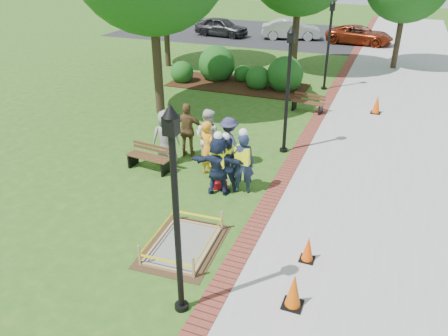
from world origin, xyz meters
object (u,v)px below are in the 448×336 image
at_px(wet_concrete_pad, 183,238).
at_px(hivis_worker_b, 243,162).
at_px(hivis_worker_c, 225,162).
at_px(bench_near, 149,162).
at_px(lamp_near, 175,202).
at_px(cone_front, 294,291).
at_px(hivis_worker_a, 218,163).

xyz_separation_m(wet_concrete_pad, hivis_worker_b, (0.44, 2.99, 0.75)).
relative_size(wet_concrete_pad, hivis_worker_c, 1.33).
distance_m(bench_near, lamp_near, 6.62).
height_order(lamp_near, hivis_worker_c, lamp_near).
distance_m(wet_concrete_pad, lamp_near, 3.01).
distance_m(lamp_near, hivis_worker_c, 5.12).
bearing_deg(cone_front, hivis_worker_a, 130.23).
relative_size(wet_concrete_pad, cone_front, 3.00).
height_order(hivis_worker_a, hivis_worker_b, hivis_worker_b).
height_order(bench_near, hivis_worker_c, hivis_worker_c).
bearing_deg(bench_near, lamp_near, -54.08).
distance_m(bench_near, hivis_worker_c, 2.81).
bearing_deg(hivis_worker_c, cone_front, -52.79).
relative_size(wet_concrete_pad, lamp_near, 0.56).
bearing_deg(lamp_near, hivis_worker_c, 101.05).
relative_size(bench_near, cone_front, 1.91).
distance_m(wet_concrete_pad, bench_near, 4.28).
bearing_deg(hivis_worker_a, hivis_worker_b, 26.09).
xyz_separation_m(wet_concrete_pad, hivis_worker_a, (-0.18, 2.69, 0.72)).
bearing_deg(lamp_near, bench_near, 125.92).
distance_m(bench_near, hivis_worker_b, 3.33).
relative_size(wet_concrete_pad, bench_near, 1.57).
bearing_deg(hivis_worker_a, wet_concrete_pad, -86.11).
bearing_deg(wet_concrete_pad, hivis_worker_b, 81.70).
distance_m(lamp_near, hivis_worker_b, 5.05).
height_order(bench_near, hivis_worker_b, hivis_worker_b).
bearing_deg(hivis_worker_b, lamp_near, -85.00).
bearing_deg(hivis_worker_b, cone_front, -58.04).
distance_m(hivis_worker_b, hivis_worker_c, 0.52).
xyz_separation_m(bench_near, lamp_near, (3.66, -5.05, 2.22)).
height_order(wet_concrete_pad, hivis_worker_b, hivis_worker_b).
xyz_separation_m(cone_front, hivis_worker_c, (-2.97, 3.91, 0.51)).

